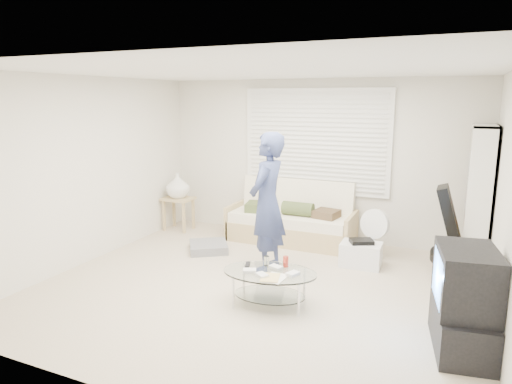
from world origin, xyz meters
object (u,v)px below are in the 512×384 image
at_px(bookshelf, 478,198).
at_px(coffee_table, 270,278).
at_px(futon_sofa, 292,222).
at_px(tv_unit, 464,302).

bearing_deg(bookshelf, coffee_table, -133.75).
xyz_separation_m(futon_sofa, coffee_table, (0.55, -2.23, -0.01)).
xyz_separation_m(bookshelf, tv_unit, (-0.13, -2.25, -0.49)).
relative_size(futon_sofa, coffee_table, 1.76).
distance_m(tv_unit, coffee_table, 1.91).
relative_size(futon_sofa, bookshelf, 1.04).
bearing_deg(coffee_table, tv_unit, -4.12).
bearing_deg(futon_sofa, bookshelf, -2.60).
distance_m(futon_sofa, bookshelf, 2.65).
distance_m(bookshelf, coffee_table, 2.99).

